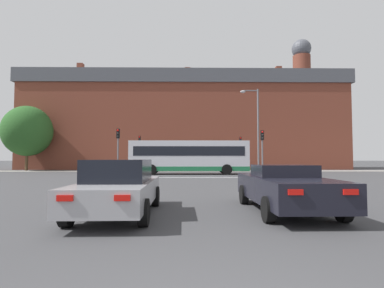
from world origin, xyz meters
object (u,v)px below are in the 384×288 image
object	(u,v)px
street_lamp_junction	(255,123)
pedestrian_walking_west	(219,162)
traffic_light_near_right	(262,145)
car_roadster_right	(285,187)
bus_crossing_lead	(189,156)
car_saloon_left	(119,187)
pedestrian_walking_east	(228,163)
traffic_light_near_left	(118,144)
traffic_light_far_right	(241,148)
pedestrian_waiting	(157,163)
traffic_light_far_left	(139,147)

from	to	relation	value
street_lamp_junction	pedestrian_walking_west	world-z (taller)	street_lamp_junction
traffic_light_near_right	car_roadster_right	bearing A→B (deg)	-101.93
bus_crossing_lead	car_saloon_left	bearing A→B (deg)	-5.50
traffic_light_near_right	pedestrian_walking_east	distance (m)	12.62
car_saloon_left	pedestrian_walking_east	size ratio (longest dim) A/B	2.75
traffic_light_near_left	traffic_light_far_right	xyz separation A→B (m)	(12.20, 11.19, 0.09)
car_roadster_right	street_lamp_junction	distance (m)	19.50
bus_crossing_lead	pedestrian_walking_west	distance (m)	8.43
car_saloon_left	bus_crossing_lead	bearing A→B (deg)	83.56
traffic_light_near_right	pedestrian_walking_east	xyz separation A→B (m)	(-1.19, 12.46, -1.61)
traffic_light_near_right	pedestrian_walking_east	size ratio (longest dim) A/B	2.23
car_saloon_left	pedestrian_waiting	size ratio (longest dim) A/B	2.93
car_saloon_left	car_roadster_right	world-z (taller)	car_saloon_left
bus_crossing_lead	pedestrian_waiting	bearing A→B (deg)	-149.98
car_roadster_right	car_saloon_left	bearing A→B (deg)	-175.28
street_lamp_junction	bus_crossing_lead	bearing A→B (deg)	162.48
car_saloon_left	traffic_light_near_right	size ratio (longest dim) A/B	1.23
traffic_light_far_left	pedestrian_walking_east	bearing A→B (deg)	5.92
car_saloon_left	car_roadster_right	size ratio (longest dim) A/B	0.98
car_roadster_right	pedestrian_waiting	xyz separation A→B (m)	(-6.49, 27.25, 0.25)
bus_crossing_lead	pedestrian_walking_east	distance (m)	9.35
car_roadster_right	traffic_light_far_right	world-z (taller)	traffic_light_far_right
traffic_light_far_right	traffic_light_near_right	bearing A→B (deg)	-90.78
pedestrian_waiting	pedestrian_walking_east	size ratio (longest dim) A/B	0.94
traffic_light_near_left	traffic_light_far_left	distance (m)	11.40
car_roadster_right	traffic_light_near_right	distance (m)	16.62
car_saloon_left	traffic_light_far_right	distance (m)	29.01
traffic_light_far_right	street_lamp_junction	distance (m)	8.75
traffic_light_far_left	pedestrian_walking_east	size ratio (longest dim) A/B	2.45
traffic_light_near_right	street_lamp_junction	world-z (taller)	street_lamp_junction
bus_crossing_lead	traffic_light_near_left	world-z (taller)	traffic_light_near_left
traffic_light_near_left	street_lamp_junction	world-z (taller)	street_lamp_junction
bus_crossing_lead	pedestrian_walking_west	world-z (taller)	bus_crossing_lead
bus_crossing_lead	traffic_light_near_left	xyz separation A→B (m)	(-5.93, -4.61, 0.96)
bus_crossing_lead	traffic_light_far_left	distance (m)	9.11
car_roadster_right	traffic_light_near_right	xyz separation A→B (m)	(3.41, 16.15, 1.93)
car_saloon_left	pedestrian_walking_west	distance (m)	29.25
traffic_light_far_left	car_roadster_right	bearing A→B (deg)	-72.48
traffic_light_far_left	street_lamp_junction	bearing A→B (deg)	-35.74
traffic_light_near_left	traffic_light_far_left	bearing A→B (deg)	90.22
car_roadster_right	traffic_light_near_left	world-z (taller)	traffic_light_near_left
traffic_light_near_left	pedestrian_waiting	world-z (taller)	traffic_light_near_left
car_saloon_left	car_roadster_right	xyz separation A→B (m)	(4.74, 0.44, -0.06)
car_roadster_right	traffic_light_near_right	size ratio (longest dim) A/B	1.25
bus_crossing_lead	street_lamp_junction	distance (m)	7.13
traffic_light_near_right	pedestrian_waiting	size ratio (longest dim) A/B	2.38
traffic_light_near_right	pedestrian_walking_east	bearing A→B (deg)	95.45
car_roadster_right	traffic_light_far_left	size ratio (longest dim) A/B	1.14
traffic_light_near_right	traffic_light_far_left	bearing A→B (deg)	136.86
traffic_light_far_left	pedestrian_waiting	xyz separation A→B (m)	(2.19, -0.23, -1.92)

